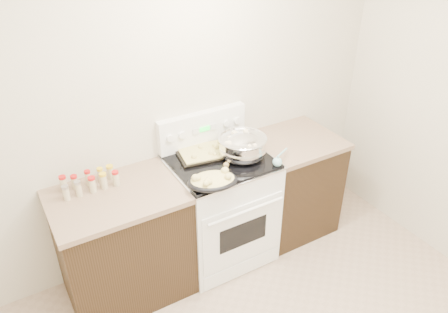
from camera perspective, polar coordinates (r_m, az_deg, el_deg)
room_shell at (r=1.80m, az=12.55°, el=-3.11°), size 4.10×3.60×2.75m
counter_left at (r=3.39m, az=-12.94°, el=-11.06°), size 0.93×0.67×0.92m
counter_right at (r=3.98m, az=8.68°, el=-3.52°), size 0.73×0.67×0.92m
kitchen_range at (r=3.61m, az=-0.44°, el=-6.56°), size 0.78×0.73×1.22m
mixing_bowl at (r=3.35m, az=2.44°, el=1.24°), size 0.42×0.42×0.22m
roasting_pan at (r=3.03m, az=-1.52°, el=-3.15°), size 0.41×0.33×0.11m
baking_sheet at (r=3.42m, az=-2.25°, el=0.58°), size 0.49×0.38×0.06m
wooden_spoon at (r=3.30m, az=0.34°, el=-0.76°), size 0.16×0.22×0.04m
blue_ladle at (r=3.31m, az=7.07°, el=-0.54°), size 0.23×0.17×0.09m
spice_jars at (r=3.18m, az=-17.12°, el=-3.13°), size 0.39×0.16×0.13m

